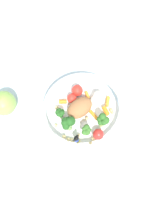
% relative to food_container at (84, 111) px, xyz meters
% --- Properties ---
extents(ground_plane, '(2.40, 2.40, 0.00)m').
position_rel_food_container_xyz_m(ground_plane, '(-0.01, -0.00, -0.03)').
color(ground_plane, silver).
extents(food_container, '(0.23, 0.23, 0.07)m').
position_rel_food_container_xyz_m(food_container, '(0.00, 0.00, 0.00)').
color(food_container, white).
rests_on(food_container, ground_plane).
extents(loose_apple, '(0.07, 0.07, 0.08)m').
position_rel_food_container_xyz_m(loose_apple, '(0.14, -0.18, 0.01)').
color(loose_apple, '#8CB74C').
rests_on(loose_apple, ground_plane).
extents(folded_napkin, '(0.14, 0.13, 0.01)m').
position_rel_food_container_xyz_m(folded_napkin, '(-0.02, 0.23, -0.03)').
color(folded_napkin, silver).
rests_on(folded_napkin, ground_plane).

